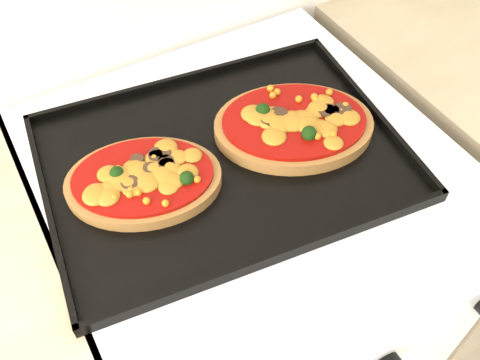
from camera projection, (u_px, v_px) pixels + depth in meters
stove at (245, 303)px, 1.14m from camera, size 0.60×0.60×0.91m
control_panel at (376, 355)px, 0.66m from camera, size 0.60×0.02×0.09m
baking_tray at (223, 156)px, 0.78m from camera, size 0.55×0.44×0.02m
pizza_left at (143, 179)px, 0.73m from camera, size 0.26×0.22×0.03m
pizza_right at (294, 124)px, 0.80m from camera, size 0.29×0.26×0.04m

